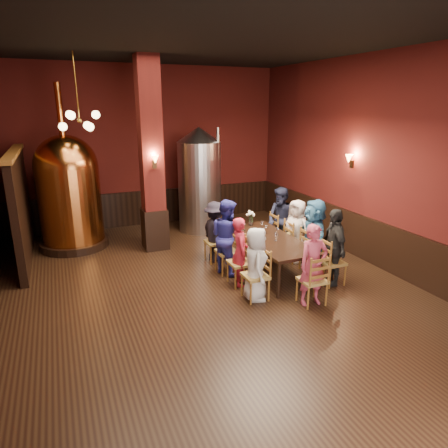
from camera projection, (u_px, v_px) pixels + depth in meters
name	position (u px, v px, depth m)	size (l,w,h in m)	color
room	(204.00, 175.00, 6.98)	(10.00, 10.02, 4.50)	black
wainscot_right	(371.00, 241.00, 8.95)	(0.08, 9.90, 1.00)	black
wainscot_back	(148.00, 207.00, 11.86)	(7.90, 0.08, 1.00)	black
column	(151.00, 157.00, 9.34)	(0.58, 0.58, 4.50)	#44110E
partition	(21.00, 209.00, 8.92)	(0.22, 3.50, 2.40)	black
pendant_cluster	(79.00, 121.00, 8.63)	(0.90, 0.90, 1.70)	#A57226
sconce_wall	(352.00, 161.00, 9.14)	(0.20, 0.20, 0.36)	black
sconce_column	(154.00, 161.00, 9.09)	(0.20, 0.20, 0.36)	black
dining_table	(270.00, 241.00, 8.37)	(1.01, 2.40, 0.75)	black
chair_0	(255.00, 276.00, 7.24)	(0.46, 0.46, 0.92)	brown
person_0	(256.00, 264.00, 7.18)	(0.67, 0.43, 1.37)	silver
chair_1	(240.00, 263.00, 7.84)	(0.46, 0.46, 0.92)	brown
person_1	(240.00, 252.00, 7.77)	(0.50, 0.33, 1.38)	#B01E35
chair_2	(227.00, 252.00, 8.42)	(0.46, 0.46, 0.92)	brown
person_2	(227.00, 236.00, 8.32)	(0.77, 0.38, 1.59)	navy
chair_3	(215.00, 242.00, 9.01)	(0.46, 0.46, 0.92)	brown
person_3	(215.00, 232.00, 8.94)	(0.90, 0.52, 1.39)	black
chair_4	(332.00, 262.00, 7.87)	(0.46, 0.46, 0.92)	brown
person_4	(334.00, 247.00, 7.78)	(0.90, 0.38, 1.54)	black
chair_5	(313.00, 251.00, 8.46)	(0.46, 0.46, 0.92)	brown
person_5	(314.00, 236.00, 8.36)	(1.47, 0.47, 1.59)	#306792
chair_6	(296.00, 241.00, 9.04)	(0.46, 0.46, 0.92)	brown
person_6	(296.00, 231.00, 8.97)	(0.70, 0.45, 1.42)	beige
chair_7	(281.00, 233.00, 9.64)	(0.46, 0.46, 0.92)	brown
person_7	(281.00, 220.00, 9.54)	(0.76, 0.37, 1.56)	#191C32
chair_8	(312.00, 280.00, 7.07)	(0.46, 0.46, 0.92)	brown
person_8	(313.00, 265.00, 6.99)	(0.54, 0.35, 1.48)	#A83850
copper_kettle	(69.00, 191.00, 9.67)	(1.66, 1.66, 3.92)	black
steel_vessel	(200.00, 180.00, 11.03)	(1.50, 1.50, 2.86)	#B2B2B7
rose_vase	(251.00, 216.00, 9.19)	(0.21, 0.21, 0.35)	white
wine_glass_0	(262.00, 225.00, 8.98)	(0.07, 0.07, 0.17)	white
wine_glass_1	(266.00, 229.00, 8.66)	(0.07, 0.07, 0.17)	white
wine_glass_2	(277.00, 231.00, 8.52)	(0.07, 0.07, 0.17)	white
wine_glass_3	(244.00, 227.00, 8.84)	(0.07, 0.07, 0.17)	white
wine_glass_4	(276.00, 237.00, 8.17)	(0.07, 0.07, 0.17)	white
wine_glass_5	(309.00, 247.00, 7.60)	(0.07, 0.07, 0.17)	white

